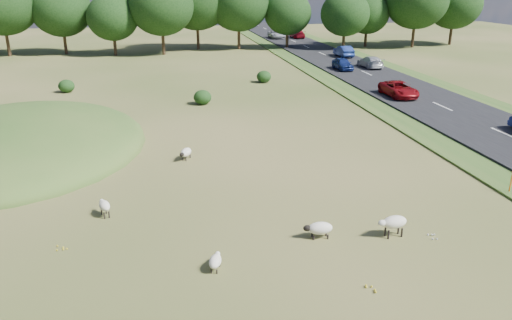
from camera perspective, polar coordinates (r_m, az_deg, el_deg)
The scene contains 17 objects.
ground at distance 41.97m, azimuth -6.84°, elevation 5.84°, with size 160.00×160.00×0.00m, color #2D4917.
mound at distance 35.41m, azimuth -25.53°, elevation 1.35°, with size 16.00×20.00×4.00m, color #33561E.
road at distance 56.40m, azimuth 13.28°, elevation 9.19°, with size 8.00×150.00×0.25m, color black.
treeline at distance 76.19m, azimuth -10.02°, elevation 16.95°, with size 96.28×14.66×11.70m.
shrubs at distance 48.27m, azimuth -8.63°, elevation 8.35°, with size 20.90×10.04×1.24m.
marker_post at distance 27.85m, azimuth 27.11°, elevation -2.30°, with size 0.06×0.06×1.20m, color #D8590C.
sheep_0 at distance 29.88m, azimuth -8.04°, elevation 0.85°, with size 0.94×1.21×0.69m.
sheep_1 at distance 23.53m, azimuth -16.95°, elevation -5.00°, with size 0.71×1.07×0.74m.
sheep_2 at distance 20.87m, azimuth 7.26°, elevation -7.74°, with size 1.25×0.60×0.72m.
sheep_3 at distance 18.73m, azimuth -4.67°, elevation -11.41°, with size 0.67×1.05×0.58m.
sheep_4 at distance 21.50m, azimuth 15.47°, elevation -6.88°, with size 1.32×0.67×0.94m.
car_0 at distance 46.75m, azimuth 16.00°, elevation 7.80°, with size 2.18×4.73×1.31m, color maroon.
car_1 at distance 92.82m, azimuth 4.74°, elevation 14.17°, with size 1.98×4.86×1.41m, color maroon.
car_3 at distance 92.08m, azimuth 2.36°, elevation 14.18°, with size 2.38×5.17×1.44m, color silver.
car_4 at distance 61.97m, azimuth 12.94°, elevation 10.89°, with size 1.88×4.61×1.34m, color silver.
car_5 at distance 70.32m, azimuth 9.98°, elevation 12.16°, with size 1.56×4.46×1.47m, color navy.
car_6 at distance 59.74m, azimuth 9.87°, elevation 10.78°, with size 1.60×3.98×1.35m, color navy.
Camera 1 is at (-2.72, -20.65, 10.07)m, focal length 35.00 mm.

